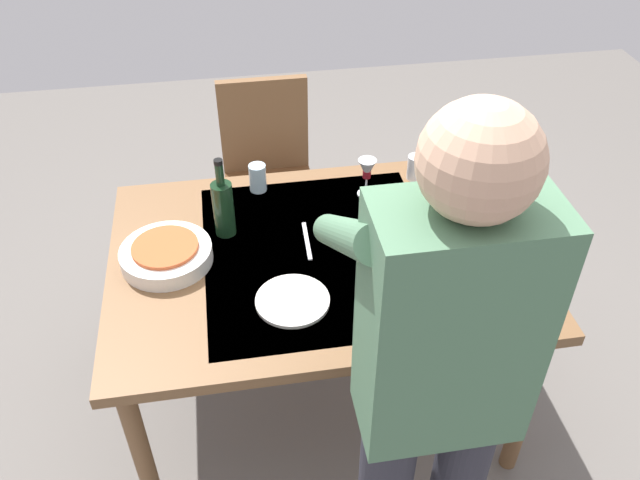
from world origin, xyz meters
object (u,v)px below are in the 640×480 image
object	(u,v)px
water_cup_far_left	(258,178)
serving_bowl_pasta	(166,254)
wine_bottle	(223,207)
water_cup_near_left	(437,190)
chair_near	(268,167)
person_server	(436,386)
wine_glass_left	(368,284)
water_cup_near_right	(416,167)
dinner_plate_near	(293,301)
dining_table	(320,268)
wine_glass_right	(367,171)

from	to	relation	value
water_cup_far_left	serving_bowl_pasta	xyz separation A→B (m)	(0.33, 0.37, -0.02)
serving_bowl_pasta	water_cup_far_left	bearing A→B (deg)	-132.39
wine_bottle	water_cup_near_left	size ratio (longest dim) A/B	3.24
chair_near	person_server	distance (m)	1.72
chair_near	wine_glass_left	size ratio (longest dim) A/B	6.03
person_server	serving_bowl_pasta	size ratio (longest dim) A/B	5.63
chair_near	water_cup_near_right	size ratio (longest dim) A/B	9.40
chair_near	dinner_plate_near	xyz separation A→B (m)	(0.03, 1.11, 0.22)
dining_table	water_cup_near_right	bearing A→B (deg)	-138.98
wine_glass_right	water_cup_near_left	distance (m)	0.27
chair_near	dining_table	bearing A→B (deg)	96.25
dining_table	water_cup_far_left	world-z (taller)	water_cup_far_left
water_cup_far_left	dinner_plate_near	size ratio (longest dim) A/B	0.47
serving_bowl_pasta	wine_glass_right	bearing A→B (deg)	-159.80
serving_bowl_pasta	chair_near	bearing A→B (deg)	-115.58
water_cup_near_right	dinner_plate_near	size ratio (longest dim) A/B	0.42
wine_bottle	wine_glass_left	xyz separation A→B (m)	(-0.40, 0.45, -0.01)
dining_table	water_cup_far_left	bearing A→B (deg)	-66.74
wine_glass_right	serving_bowl_pasta	bearing A→B (deg)	20.20
water_cup_near_right	person_server	bearing A→B (deg)	75.63
water_cup_near_right	water_cup_far_left	xyz separation A→B (m)	(0.61, -0.02, 0.01)
person_server	wine_glass_right	distance (m)	1.07
water_cup_near_right	chair_near	bearing A→B (deg)	-43.60
water_cup_near_right	dinner_plate_near	world-z (taller)	water_cup_near_right
chair_near	water_cup_far_left	xyz separation A→B (m)	(0.07, 0.49, 0.27)
wine_glass_left	water_cup_near_left	size ratio (longest dim) A/B	1.65
wine_bottle	wine_glass_left	world-z (taller)	wine_bottle
dining_table	chair_near	xyz separation A→B (m)	(0.10, -0.88, -0.14)
person_server	water_cup_far_left	bearing A→B (deg)	-74.92
water_cup_far_left	chair_near	bearing A→B (deg)	-98.67
chair_near	person_server	xyz separation A→B (m)	(-0.24, 1.65, 0.43)
person_server	wine_glass_left	world-z (taller)	person_server
wine_glass_right	water_cup_near_left	size ratio (longest dim) A/B	1.65
serving_bowl_pasta	dinner_plate_near	distance (m)	0.46
person_server	dinner_plate_near	bearing A→B (deg)	-63.94
person_server	wine_glass_left	bearing A→B (deg)	-84.32
dining_table	person_server	xyz separation A→B (m)	(-0.14, 0.76, 0.29)
wine_glass_left	water_cup_near_left	world-z (taller)	wine_glass_left
wine_bottle	wine_glass_right	bearing A→B (deg)	-164.75
water_cup_far_left	serving_bowl_pasta	distance (m)	0.50
chair_near	water_cup_near_left	world-z (taller)	chair_near
serving_bowl_pasta	dinner_plate_near	size ratio (longest dim) A/B	1.30
chair_near	wine_bottle	size ratio (longest dim) A/B	3.07
dinner_plate_near	dining_table	bearing A→B (deg)	-118.73
person_server	water_cup_near_right	xyz separation A→B (m)	(-0.29, -1.14, -0.17)
water_cup_far_left	wine_glass_left	bearing A→B (deg)	111.11
water_cup_near_left	water_cup_near_right	distance (m)	0.16
dinner_plate_near	water_cup_near_right	bearing A→B (deg)	-132.81
wine_bottle	water_cup_near_left	bearing A→B (deg)	-175.34
chair_near	wine_bottle	distance (m)	0.83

